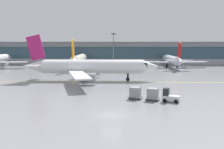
% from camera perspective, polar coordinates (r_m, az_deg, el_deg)
% --- Properties ---
extents(ground_plane, '(400.00, 400.00, 0.00)m').
position_cam_1_polar(ground_plane, '(31.88, -0.05, -9.29)').
color(ground_plane, gray).
extents(taxiway_centreline_stripe, '(110.00, 0.99, 0.01)m').
position_cam_1_polar(taxiway_centreline_stripe, '(58.21, -4.61, -1.74)').
color(taxiway_centreline_stripe, yellow).
rests_on(taxiway_centreline_stripe, ground_plane).
extents(terminal_concourse, '(178.72, 11.00, 9.60)m').
position_cam_1_polar(terminal_concourse, '(109.81, 1.24, 5.08)').
color(terminal_concourse, '#B2B7BC').
rests_on(terminal_concourse, ground_plane).
extents(gate_airplane_1, '(29.23, 31.36, 10.41)m').
position_cam_1_polar(gate_airplane_1, '(90.77, -7.62, 3.42)').
color(gate_airplane_1, silver).
rests_on(gate_airplane_1, ground_plane).
extents(gate_airplane_2, '(26.65, 28.59, 9.49)m').
position_cam_1_polar(gate_airplane_2, '(95.43, 13.47, 3.31)').
color(gate_airplane_2, silver).
rests_on(gate_airplane_2, ground_plane).
extents(taxiing_regional_jet, '(33.49, 31.24, 11.13)m').
position_cam_1_polar(taxiing_regional_jet, '(59.81, -4.84, 1.72)').
color(taxiing_regional_jet, white).
rests_on(taxiing_regional_jet, ground_plane).
extents(baggage_tug, '(2.92, 2.32, 2.10)m').
position_cam_1_polar(baggage_tug, '(39.59, 13.08, -4.87)').
color(baggage_tug, silver).
rests_on(baggage_tug, ground_plane).
extents(cargo_dolly_lead, '(2.52, 2.23, 1.94)m').
position_cam_1_polar(cargo_dolly_lead, '(40.03, 9.33, -4.41)').
color(cargo_dolly_lead, '#595B60').
rests_on(cargo_dolly_lead, ground_plane).
extents(cargo_dolly_trailing, '(2.52, 2.23, 1.94)m').
position_cam_1_polar(cargo_dolly_trailing, '(40.74, 5.37, -4.14)').
color(cargo_dolly_trailing, '#595B60').
rests_on(cargo_dolly_trailing, ground_plane).
extents(apron_light_mast_1, '(1.80, 0.36, 13.05)m').
position_cam_1_polar(apron_light_mast_1, '(103.49, 0.32, 6.21)').
color(apron_light_mast_1, gray).
rests_on(apron_light_mast_1, ground_plane).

